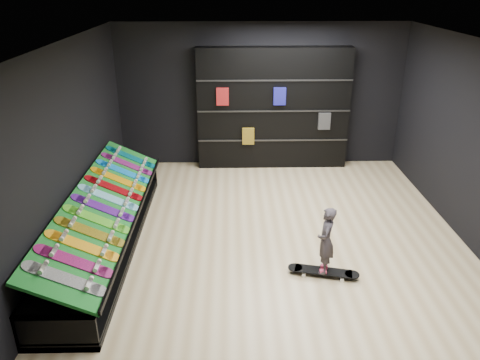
{
  "coord_description": "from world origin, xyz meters",
  "views": [
    {
      "loc": [
        -0.63,
        -6.25,
        3.82
      ],
      "look_at": [
        -0.5,
        0.2,
        1.0
      ],
      "focal_mm": 35.0,
      "sensor_mm": 36.0,
      "label": 1
    }
  ],
  "objects_px": {
    "back_shelving": "(273,109)",
    "floor_skateboard": "(323,273)",
    "child": "(325,253)",
    "display_rack": "(106,231)"
  },
  "relations": [
    {
      "from": "back_shelving",
      "to": "floor_skateboard",
      "type": "distance_m",
      "value": 4.37
    },
    {
      "from": "back_shelving",
      "to": "child",
      "type": "distance_m",
      "value": 4.29
    },
    {
      "from": "display_rack",
      "to": "child",
      "type": "xyz_separation_m",
      "value": [
        3.18,
        -0.86,
        0.13
      ]
    },
    {
      "from": "back_shelving",
      "to": "child",
      "type": "xyz_separation_m",
      "value": [
        0.37,
        -4.18,
        -0.89
      ]
    },
    {
      "from": "back_shelving",
      "to": "floor_skateboard",
      "type": "bearing_deg",
      "value": -84.94
    },
    {
      "from": "display_rack",
      "to": "floor_skateboard",
      "type": "bearing_deg",
      "value": -15.14
    },
    {
      "from": "back_shelving",
      "to": "floor_skateboard",
      "type": "xyz_separation_m",
      "value": [
        0.37,
        -4.18,
        -1.22
      ]
    },
    {
      "from": "child",
      "to": "display_rack",
      "type": "bearing_deg",
      "value": -91.09
    },
    {
      "from": "child",
      "to": "floor_skateboard",
      "type": "bearing_deg",
      "value": 180.0
    },
    {
      "from": "back_shelving",
      "to": "child",
      "type": "relative_size",
      "value": 5.5
    }
  ]
}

